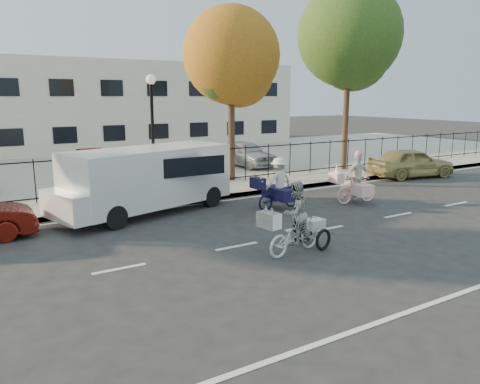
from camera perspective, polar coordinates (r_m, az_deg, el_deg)
ground at (r=11.84m, az=-0.41°, el=-6.65°), size 120.00×120.00×0.00m
road_markings at (r=11.84m, az=-0.41°, el=-6.63°), size 60.00×9.52×0.01m
curb at (r=16.20m, az=-9.70°, el=-1.53°), size 60.00×0.10×0.15m
sidewalk at (r=17.16m, az=-11.02°, el=-0.84°), size 60.00×2.20×0.15m
parking_lot at (r=25.56m, az=-18.12°, el=2.86°), size 60.00×15.60×0.15m
iron_fence at (r=18.02m, az=-12.36°, el=2.37°), size 58.00×0.06×1.50m
building at (r=35.12m, az=-22.36°, el=9.60°), size 34.00×10.00×6.00m
lamppost at (r=17.61m, az=-10.68°, el=9.47°), size 0.36×0.36×4.33m
street_sign at (r=17.05m, az=-17.86°, el=3.32°), size 0.85×0.06×1.80m
zebra_trike at (r=11.25m, az=6.70°, el=-4.12°), size 2.05×0.99×1.75m
unicorn_bike at (r=16.88m, az=13.99°, el=0.96°), size 1.88×1.33×1.86m
bull_bike at (r=15.60m, az=4.68°, el=0.41°), size 1.85×1.27×1.73m
white_van at (r=15.25m, az=-11.36°, el=1.75°), size 6.31×3.41×2.09m
gold_sedan at (r=23.06m, az=20.12°, el=3.38°), size 4.29×2.41×1.38m
lot_car_c at (r=20.87m, az=-11.43°, el=3.21°), size 1.78×3.74×1.18m
lot_car_d at (r=24.22m, az=0.61°, el=4.74°), size 1.94×4.03×1.33m
tree_mid at (r=20.15m, az=-0.79°, el=15.74°), size 4.02×4.02×7.37m
tree_east at (r=23.88m, az=13.32°, el=17.53°), size 4.90×4.90×8.99m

